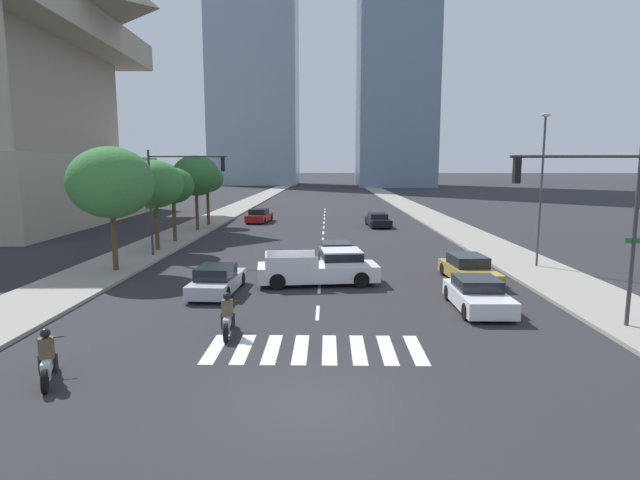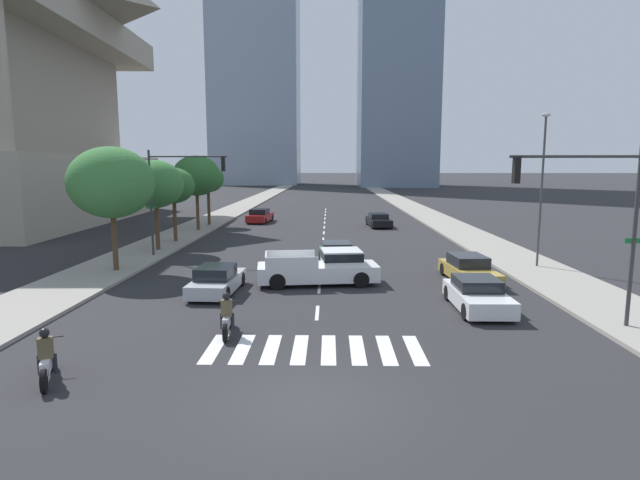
# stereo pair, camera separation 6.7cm
# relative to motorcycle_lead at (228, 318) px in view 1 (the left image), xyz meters

# --- Properties ---
(ground_plane) EXTENTS (800.00, 800.00, 0.00)m
(ground_plane) POSITION_rel_motorcycle_lead_xyz_m (3.00, -5.09, -0.58)
(ground_plane) COLOR #28282B
(sidewalk_east) EXTENTS (4.00, 260.00, 0.15)m
(sidewalk_east) POSITION_rel_motorcycle_lead_xyz_m (14.77, 24.91, -0.51)
(sidewalk_east) COLOR gray
(sidewalk_east) RESTS_ON ground
(sidewalk_west) EXTENTS (4.00, 260.00, 0.15)m
(sidewalk_west) POSITION_rel_motorcycle_lead_xyz_m (-8.78, 24.91, -0.51)
(sidewalk_west) COLOR gray
(sidewalk_west) RESTS_ON ground
(crosswalk_near) EXTENTS (6.75, 2.63, 0.01)m
(crosswalk_near) POSITION_rel_motorcycle_lead_xyz_m (3.00, -1.38, -0.58)
(crosswalk_near) COLOR silver
(crosswalk_near) RESTS_ON ground
(lane_divider_center) EXTENTS (0.14, 50.00, 0.01)m
(lane_divider_center) POSITION_rel_motorcycle_lead_xyz_m (3.00, 26.62, -0.58)
(lane_divider_center) COLOR silver
(lane_divider_center) RESTS_ON ground
(motorcycle_lead) EXTENTS (0.70, 2.09, 1.49)m
(motorcycle_lead) POSITION_rel_motorcycle_lead_xyz_m (0.00, 0.00, 0.00)
(motorcycle_lead) COLOR black
(motorcycle_lead) RESTS_ON ground
(motorcycle_trailing) EXTENTS (1.06, 2.02, 1.49)m
(motorcycle_trailing) POSITION_rel_motorcycle_lead_xyz_m (-4.03, -3.88, -0.00)
(motorcycle_trailing) COLOR black
(motorcycle_trailing) RESTS_ON ground
(pickup_truck) EXTENTS (5.97, 2.71, 1.67)m
(pickup_truck) POSITION_rel_motorcycle_lead_xyz_m (3.19, 7.54, 0.23)
(pickup_truck) COLOR silver
(pickup_truck) RESTS_ON ground
(sedan_gold_0) EXTENTS (2.11, 4.74, 1.30)m
(sedan_gold_0) POSITION_rel_motorcycle_lead_xyz_m (10.38, 8.23, 0.01)
(sedan_gold_0) COLOR #B28E38
(sedan_gold_0) RESTS_ON ground
(sedan_black_1) EXTENTS (2.18, 4.80, 1.23)m
(sedan_black_1) POSITION_rel_motorcycle_lead_xyz_m (8.12, 31.23, -0.01)
(sedan_black_1) COLOR black
(sedan_black_1) RESTS_ON ground
(sedan_green_2) EXTENTS (2.14, 4.59, 1.34)m
(sedan_green_2) POSITION_rel_motorcycle_lead_xyz_m (3.88, 12.08, 0.04)
(sedan_green_2) COLOR #1E6038
(sedan_green_2) RESTS_ON ground
(sedan_red_3) EXTENTS (2.34, 4.84, 1.39)m
(sedan_red_3) POSITION_rel_motorcycle_lead_xyz_m (-3.57, 34.71, 0.05)
(sedan_red_3) COLOR maroon
(sedan_red_3) RESTS_ON ground
(sedan_white_4) EXTENTS (1.91, 4.21, 1.25)m
(sedan_white_4) POSITION_rel_motorcycle_lead_xyz_m (9.38, 3.25, -0.00)
(sedan_white_4) COLOR silver
(sedan_white_4) RESTS_ON ground
(sedan_silver_5) EXTENTS (1.95, 4.36, 1.27)m
(sedan_silver_5) POSITION_rel_motorcycle_lead_xyz_m (-1.59, 5.65, -0.00)
(sedan_silver_5) COLOR #B7BABF
(sedan_silver_5) RESTS_ON ground
(traffic_signal_near) EXTENTS (4.67, 0.28, 6.25)m
(traffic_signal_near) POSITION_rel_motorcycle_lead_xyz_m (12.30, 0.75, 3.83)
(traffic_signal_near) COLOR #333335
(traffic_signal_near) RESTS_ON sidewalk_east
(traffic_signal_far) EXTENTS (5.10, 0.28, 6.50)m
(traffic_signal_far) POSITION_rel_motorcycle_lead_xyz_m (-5.86, 14.65, 4.02)
(traffic_signal_far) COLOR #333335
(traffic_signal_far) RESTS_ON sidewalk_west
(street_lamp_east) EXTENTS (0.50, 0.24, 8.34)m
(street_lamp_east) POSITION_rel_motorcycle_lead_xyz_m (15.07, 11.51, 4.34)
(street_lamp_east) COLOR #3F3F42
(street_lamp_east) RESTS_ON sidewalk_east
(street_tree_nearest) EXTENTS (4.40, 4.40, 6.54)m
(street_tree_nearest) POSITION_rel_motorcycle_lead_xyz_m (-7.98, 9.99, 4.23)
(street_tree_nearest) COLOR #4C3823
(street_tree_nearest) RESTS_ON sidewalk_west
(street_tree_second) EXTENTS (3.69, 3.69, 5.92)m
(street_tree_second) POSITION_rel_motorcycle_lead_xyz_m (-7.98, 16.76, 3.90)
(street_tree_second) COLOR #4C3823
(street_tree_second) RESTS_ON sidewalk_west
(street_tree_third) EXTENTS (3.07, 3.07, 5.41)m
(street_tree_third) POSITION_rel_motorcycle_lead_xyz_m (-7.98, 20.68, 3.64)
(street_tree_third) COLOR #4C3823
(street_tree_third) RESTS_ON sidewalk_west
(street_tree_fourth) EXTENTS (4.06, 4.06, 6.43)m
(street_tree_fourth) POSITION_rel_motorcycle_lead_xyz_m (-7.98, 27.28, 4.25)
(street_tree_fourth) COLOR #4C3823
(street_tree_fourth) RESTS_ON sidewalk_west
(street_tree_fifth) EXTENTS (3.01, 3.01, 5.62)m
(street_tree_fifth) POSITION_rel_motorcycle_lead_xyz_m (-7.98, 31.43, 3.88)
(street_tree_fifth) COLOR #4C3823
(street_tree_fifth) RESTS_ON sidewalk_west
(office_tower_center_skyline) EXTENTS (20.20, 26.43, 74.45)m
(office_tower_center_skyline) POSITION_rel_motorcycle_lead_xyz_m (21.66, 128.59, 36.12)
(office_tower_center_skyline) COLOR slate
(office_tower_center_skyline) RESTS_ON ground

